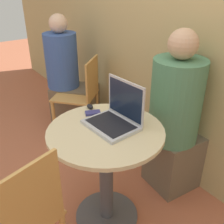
{
  "coord_description": "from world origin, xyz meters",
  "views": [
    {
      "loc": [
        1.08,
        -0.74,
        1.54
      ],
      "look_at": [
        -0.0,
        0.05,
        0.83
      ],
      "focal_mm": 42.0,
      "sensor_mm": 36.0,
      "label": 1
    }
  ],
  "objects": [
    {
      "name": "person_seated",
      "position": [
        0.02,
        0.64,
        0.52
      ],
      "size": [
        0.38,
        0.57,
        1.25
      ],
      "color": "brown",
      "rests_on": "ground_plane"
    },
    {
      "name": "person_background",
      "position": [
        -1.35,
        0.44,
        0.5
      ],
      "size": [
        0.57,
        0.56,
        1.2
      ],
      "color": "brown",
      "rests_on": "ground_plane"
    },
    {
      "name": "chair_background",
      "position": [
        -1.1,
        0.45,
        0.43
      ],
      "size": [
        0.56,
        0.56,
        0.81
      ],
      "color": "tan",
      "rests_on": "ground_plane"
    },
    {
      "name": "cell_phone",
      "position": [
        -0.21,
        0.04,
        0.73
      ],
      "size": [
        0.09,
        0.11,
        0.02
      ],
      "color": "navy",
      "rests_on": "round_table"
    },
    {
      "name": "computer_mouse",
      "position": [
        -0.29,
        0.07,
        0.74
      ],
      "size": [
        0.06,
        0.04,
        0.03
      ],
      "color": "black",
      "rests_on": "round_table"
    },
    {
      "name": "back_wall",
      "position": [
        0.0,
        0.81,
        1.3
      ],
      "size": [
        7.0,
        0.05,
        2.6
      ],
      "color": "tan",
      "rests_on": "ground_plane"
    },
    {
      "name": "chair_empty",
      "position": [
        0.09,
        -0.59,
        0.44
      ],
      "size": [
        0.5,
        0.5,
        0.84
      ],
      "color": "tan",
      "rests_on": "ground_plane"
    },
    {
      "name": "round_table",
      "position": [
        0.0,
        0.0,
        0.5
      ],
      "size": [
        0.7,
        0.7,
        0.73
      ],
      "color": "#4C4C51",
      "rests_on": "ground_plane"
    },
    {
      "name": "laptop",
      "position": [
        -0.01,
        0.08,
        0.78
      ],
      "size": [
        0.32,
        0.26,
        0.27
      ],
      "color": "#B7B7BC",
      "rests_on": "round_table"
    },
    {
      "name": "ground_plane",
      "position": [
        0.0,
        0.0,
        0.0
      ],
      "size": [
        12.0,
        12.0,
        0.0
      ],
      "primitive_type": "plane",
      "color": "#B26042"
    }
  ]
}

